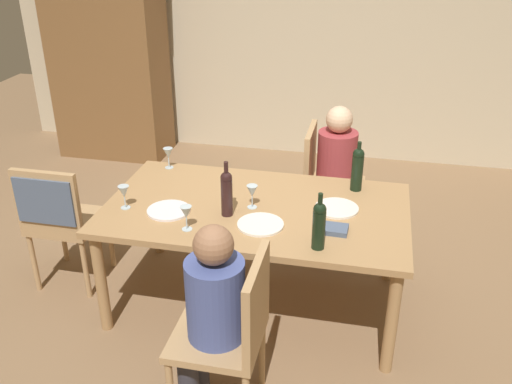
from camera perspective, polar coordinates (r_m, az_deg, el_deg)
The scene contains 20 objects.
ground_plane at distance 3.87m, azimuth 0.00°, elevation -10.95°, with size 10.00×10.00×0.00m, color #846647.
rear_room_partition at distance 5.85m, azimuth 5.94°, elevation 16.51°, with size 6.40×0.12×2.70m, color beige.
armoire_cabinet at distance 6.05m, azimuth -14.75°, elevation 13.70°, with size 1.18×0.62×2.18m.
dining_table at distance 3.51m, azimuth 0.00°, elevation -2.52°, with size 1.86×1.06×0.72m.
chair_far_right at distance 4.32m, azimuth 6.87°, elevation 1.44°, with size 0.44×0.44×0.92m.
chair_near at distance 2.83m, azimuth -2.26°, elevation -13.55°, with size 0.44×0.44×0.92m.
chair_left_end at distance 3.90m, azimuth -19.57°, elevation -1.94°, with size 0.44×0.46×0.92m.
person_woman_host at distance 4.27m, azimuth 8.45°, elevation 2.61°, with size 0.34×0.29×1.11m.
person_man_bearded at distance 2.79m, azimuth -4.59°, elevation -11.60°, with size 0.33×0.29×1.09m.
wine_bottle_tall_green at distance 3.01m, azimuth 6.39°, elevation -3.25°, with size 0.07×0.07×0.33m.
wine_bottle_dark_red at distance 3.32m, azimuth -2.98°, elevation 0.01°, with size 0.07×0.07×0.35m.
wine_bottle_short_olive at distance 3.68m, azimuth 10.22°, elevation 2.41°, with size 0.08×0.08×0.33m.
wine_glass_near_left at distance 3.21m, azimuth -7.08°, elevation -2.13°, with size 0.07×0.07×0.15m.
wine_glass_centre at distance 4.01m, azimuth -8.86°, elevation 3.82°, with size 0.07×0.07×0.15m.
wine_glass_near_right at distance 3.50m, azimuth -13.21°, elevation -0.04°, with size 0.07×0.07×0.15m.
wine_glass_far at distance 3.42m, azimuth -0.40°, elevation 0.01°, with size 0.07×0.07×0.15m.
dinner_plate_host at distance 3.46m, azimuth -8.81°, elevation -1.85°, with size 0.26×0.26×0.01m, color white.
dinner_plate_guest_left at distance 3.48m, azimuth 8.16°, elevation -1.63°, with size 0.27×0.27×0.01m, color white.
dinner_plate_guest_right at distance 3.27m, azimuth 0.46°, elevation -3.30°, with size 0.27×0.27×0.01m, color white.
folded_napkin at distance 3.24m, azimuth 7.86°, elevation -3.73°, with size 0.16×0.12×0.03m, color #4C5B75.
Camera 1 is at (0.65, -3.00, 2.35)m, focal length 39.57 mm.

